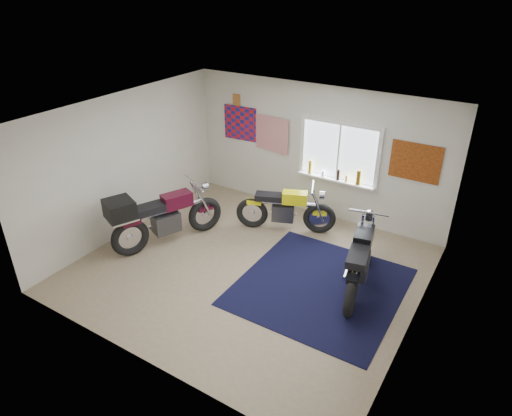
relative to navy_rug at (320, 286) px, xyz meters
The scene contains 10 objects.
ground 1.27m from the navy_rug, behind, with size 5.50×5.50×0.00m, color #9E896B.
room_shell 2.07m from the navy_rug, behind, with size 5.50×5.50×5.50m.
navy_rug is the anchor object (origin of this frame).
window_assembly 2.77m from the navy_rug, 108.33° to the left, with size 1.66×0.17×1.26m.
oil_bottles 2.54m from the navy_rug, 107.28° to the left, with size 1.11×0.09×0.30m.
flag_display 4.46m from the navy_rug, 143.92° to the left, with size 1.60×0.10×1.17m.
triumph_poster 2.86m from the navy_rug, 73.27° to the left, with size 0.90×0.03×0.70m, color #A54C14.
yellow_triumph 1.96m from the navy_rug, 136.41° to the left, with size 1.86×0.90×0.99m.
black_chrome_bike 0.77m from the navy_rug, 36.18° to the left, with size 0.71×2.12×1.10m.
maroon_tourer 3.16m from the navy_rug, behind, with size 1.20×2.17×1.14m.
Camera 1 is at (3.54, -5.47, 4.62)m, focal length 32.00 mm.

